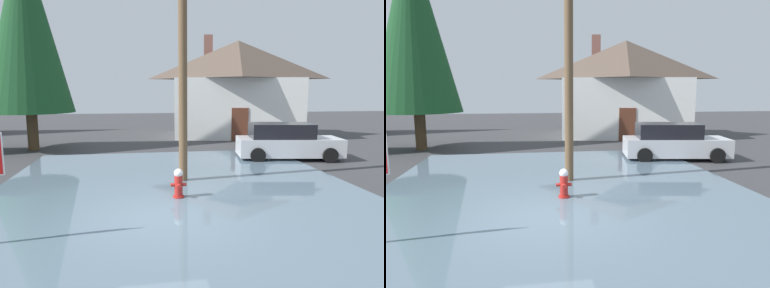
% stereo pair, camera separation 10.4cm
% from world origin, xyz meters
% --- Properties ---
extents(ground_plane, '(80.00, 80.00, 0.10)m').
position_xyz_m(ground_plane, '(0.00, 0.00, -0.05)').
color(ground_plane, '#38383A').
extents(flood_puddle, '(11.00, 12.58, 0.06)m').
position_xyz_m(flood_puddle, '(0.58, 2.34, 0.03)').
color(flood_puddle, slate).
rests_on(flood_puddle, ground).
extents(lane_stop_bar, '(3.25, 0.49, 0.01)m').
position_xyz_m(lane_stop_bar, '(0.45, -1.11, 0.00)').
color(lane_stop_bar, silver).
rests_on(lane_stop_bar, ground).
extents(fire_hydrant, '(0.44, 0.37, 0.87)m').
position_xyz_m(fire_hydrant, '(0.48, 1.42, 0.43)').
color(fire_hydrant, '#AD231E').
rests_on(fire_hydrant, ground).
extents(utility_pole, '(1.60, 0.28, 7.93)m').
position_xyz_m(utility_pole, '(0.85, 3.24, 4.14)').
color(utility_pole, brown).
rests_on(utility_pole, ground).
extents(house, '(9.53, 7.25, 6.75)m').
position_xyz_m(house, '(6.01, 14.65, 3.25)').
color(house, silver).
rests_on(house, ground).
extents(parked_car, '(4.67, 2.45, 1.59)m').
position_xyz_m(parked_car, '(5.87, 6.44, 0.76)').
color(parked_car, silver).
rests_on(parked_car, ground).
extents(pine_tree_mid_left, '(4.27, 4.27, 10.68)m').
position_xyz_m(pine_tree_mid_left, '(-5.90, 10.69, 6.29)').
color(pine_tree_mid_left, '#4C3823').
rests_on(pine_tree_mid_left, ground).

